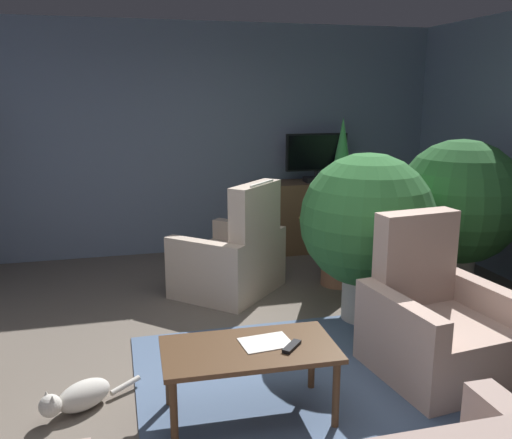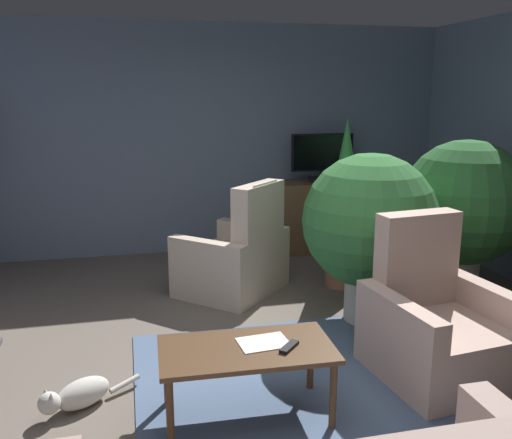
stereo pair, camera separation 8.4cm
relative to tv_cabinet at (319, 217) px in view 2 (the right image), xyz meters
The scene contains 14 objects.
ground_plane 3.33m from the tv_cabinet, 113.38° to the right, with size 6.42×7.26×0.04m, color #665B51.
wall_back 1.66m from the tv_cabinet, 165.03° to the left, with size 6.42×0.10×2.73m, color slate.
rug_central 3.39m from the tv_cabinet, 112.14° to the right, with size 2.11×2.04×0.01m, color slate.
tv_cabinet is the anchor object (origin of this frame).
television 0.77m from the tv_cabinet, 90.00° to the right, with size 0.77×0.20×0.59m.
coffee_table 3.76m from the tv_cabinet, 116.13° to the right, with size 1.06×0.58×0.46m.
tv_remote 3.73m from the tv_cabinet, 112.29° to the right, with size 0.17×0.05×0.02m, color black.
folded_newspaper 3.68m from the tv_cabinet, 114.78° to the right, with size 0.30×0.22×0.01m, color silver.
armchair_by_fireplace 1.80m from the tv_cabinet, 136.10° to the right, with size 1.24×1.24×1.13m.
armchair_near_window 3.16m from the tv_cabinet, 94.42° to the right, with size 0.97×0.97×1.10m.
potted_plant_leafy_by_curtain 1.41m from the tv_cabinet, 99.04° to the right, with size 0.49×0.49×1.70m.
potted_plant_tall_palm_by_window 2.26m from the tv_cabinet, 98.97° to the right, with size 1.13×1.13×1.46m.
potted_plant_on_hearth_side 2.03m from the tv_cabinet, 66.22° to the right, with size 1.19×1.19×1.51m.
cat 4.06m from the tv_cabinet, 131.16° to the right, with size 0.61×0.39×0.20m.
Camera 2 is at (-0.97, -3.28, 1.94)m, focal length 38.53 mm.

